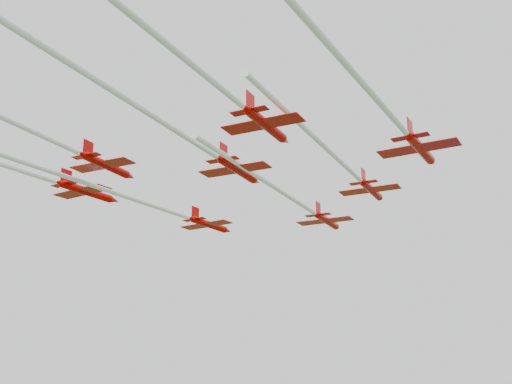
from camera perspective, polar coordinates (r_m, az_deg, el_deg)
The scene contains 8 objects.
jet_lead at distance 99.07m, azimuth 4.29°, elevation -1.26°, with size 9.42×48.57×2.80m.
jet_row2_left at distance 92.98m, azimuth -8.53°, elevation -1.42°, with size 8.69×50.80×2.57m.
jet_row2_right at distance 83.47m, azimuth 8.38°, elevation 1.91°, with size 8.60×45.00×2.55m.
jet_row3_left at distance 91.99m, azimuth -19.71°, elevation 1.66°, with size 9.79×50.82×2.90m.
jet_row3_mid at distance 72.67m, azimuth -5.99°, elevation 4.74°, with size 9.42×53.36×2.79m.
jet_row3_right at distance 61.98m, azimuth 10.51°, elevation 8.31°, with size 9.14×62.41×2.75m.
jet_row4_left at distance 70.89m, azimuth -20.87°, elevation 5.86°, with size 8.45×58.85×2.51m.
jet_row4_right at distance 57.02m, azimuth -3.81°, elevation 9.75°, with size 8.57×48.10×2.54m.
Camera 1 is at (39.04, -77.74, 34.23)m, focal length 45.00 mm.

